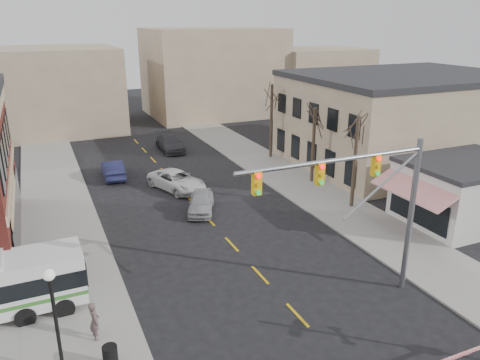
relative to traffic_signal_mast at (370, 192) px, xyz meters
name	(u,v)px	position (x,y,z in m)	size (l,w,h in m)	color
ground	(321,340)	(-3.56, -1.92, -5.72)	(160.00, 160.00, 0.00)	black
sidewalk_west	(58,210)	(-13.06, 18.08, -5.66)	(5.00, 60.00, 0.12)	gray
sidewalk_east	(287,177)	(5.94, 18.08, -5.66)	(5.00, 60.00, 0.12)	gray
tan_building	(403,118)	(18.44, 18.08, -1.46)	(20.30, 15.30, 8.50)	gray
awning_shop	(464,191)	(12.41, 5.08, -3.56)	(9.74, 6.20, 4.30)	beige
tree_east_a	(355,162)	(6.94, 10.08, -2.23)	(0.28, 0.28, 6.75)	#382B21
tree_east_b	(313,145)	(7.24, 16.08, -2.45)	(0.28, 0.28, 6.30)	#382B21
tree_east_c	(271,121)	(7.44, 24.08, -2.00)	(0.28, 0.28, 7.20)	#382B21
traffic_signal_mast	(370,192)	(0.00, 0.00, 0.00)	(9.64, 0.30, 8.00)	gray
street_lamp	(53,301)	(-13.96, 0.45, -2.36)	(0.44, 0.44, 4.56)	black
trash_bin	(110,357)	(-12.19, -0.02, -5.12)	(0.60, 0.60, 0.96)	black
car_a	(201,202)	(-3.55, 13.79, -4.99)	(1.73, 4.29, 1.46)	#9B9CA0
car_b	(113,169)	(-8.07, 24.19, -4.94)	(1.65, 4.74, 1.56)	#17193A
car_c	(177,181)	(-3.81, 18.99, -4.95)	(2.54, 5.52, 1.53)	silver
car_d	(170,143)	(-1.00, 30.89, -4.93)	(2.22, 5.47, 1.59)	#3B3B40
pedestrian_near	(94,321)	(-12.50, 2.05, -4.72)	(0.64, 0.42, 1.77)	#564544
pedestrian_far	(30,298)	(-15.03, 5.29, -4.85)	(0.73, 0.57, 1.50)	#312E51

